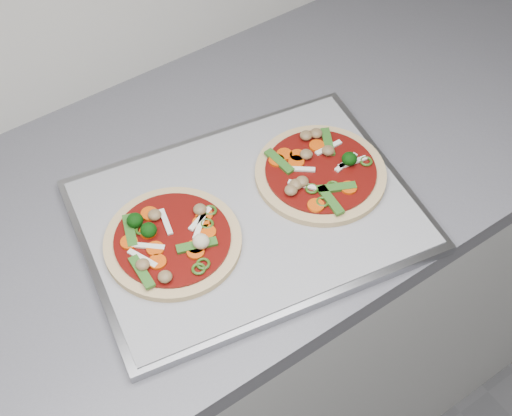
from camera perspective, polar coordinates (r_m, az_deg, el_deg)
base_cabinet at (r=1.46m, az=-13.15°, el=-15.91°), size 3.60×0.60×0.86m
countertop at (r=1.07m, az=-17.43°, el=-6.20°), size 3.60×0.60×0.04m
baking_tray at (r=1.06m, az=-0.57°, el=-0.65°), size 0.54×0.44×0.02m
parchment at (r=1.06m, az=-0.57°, el=-0.34°), size 0.52×0.41×0.00m
pizza_left at (r=1.02m, az=-6.74°, el=-2.58°), size 0.20×0.20×0.03m
pizza_right at (r=1.10m, az=5.14°, el=2.89°), size 0.24×0.24×0.03m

